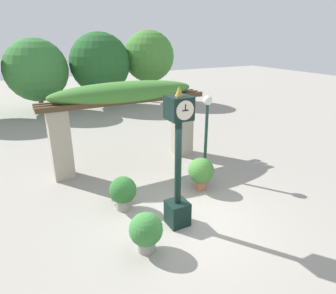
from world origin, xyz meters
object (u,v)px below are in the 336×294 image
(potted_plant_near_left, at_px, (123,192))
(lamp_post, at_px, (207,121))
(potted_plant_near_right, at_px, (146,231))
(potted_plant_far_left, at_px, (201,172))
(pedestal_clock, at_px, (178,165))

(potted_plant_near_left, height_order, lamp_post, lamp_post)
(potted_plant_near_right, xyz_separation_m, potted_plant_far_left, (2.60, 1.78, 0.08))
(pedestal_clock, distance_m, potted_plant_far_left, 2.20)
(potted_plant_near_right, height_order, lamp_post, lamp_post)
(potted_plant_near_right, height_order, potted_plant_far_left, potted_plant_far_left)
(pedestal_clock, xyz_separation_m, potted_plant_near_left, (-0.94, 1.29, -1.10))
(potted_plant_near_left, distance_m, potted_plant_far_left, 2.45)
(potted_plant_far_left, height_order, lamp_post, lamp_post)
(potted_plant_far_left, bearing_deg, potted_plant_near_left, 178.70)
(potted_plant_near_left, height_order, potted_plant_far_left, potted_plant_far_left)
(potted_plant_far_left, bearing_deg, pedestal_clock, -140.77)
(potted_plant_near_left, bearing_deg, lamp_post, 12.18)
(potted_plant_near_right, bearing_deg, lamp_post, 37.67)
(potted_plant_near_left, relative_size, potted_plant_far_left, 0.92)
(lamp_post, bearing_deg, pedestal_clock, -137.70)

